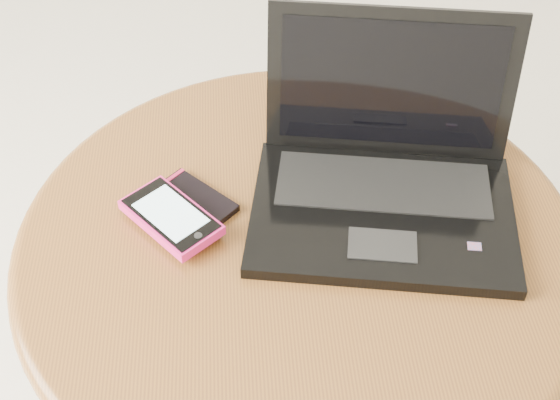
{
  "coord_description": "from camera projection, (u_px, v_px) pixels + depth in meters",
  "views": [
    {
      "loc": [
        -0.11,
        -0.54,
        1.23
      ],
      "look_at": [
        -0.06,
        0.08,
        0.61
      ],
      "focal_mm": 49.23,
      "sensor_mm": 36.0,
      "label": 1
    }
  ],
  "objects": [
    {
      "name": "laptop",
      "position": [
        385.0,
        176.0,
        0.94
      ],
      "size": [
        0.35,
        0.31,
        0.21
      ],
      "color": "black",
      "rests_on": "table"
    },
    {
      "name": "table",
      "position": [
        298.0,
        293.0,
        1.01
      ],
      "size": [
        0.69,
        0.69,
        0.55
      ],
      "color": "#5E2913",
      "rests_on": "ground"
    },
    {
      "name": "phone_black",
      "position": [
        194.0,
        200.0,
        0.96
      ],
      "size": [
        0.11,
        0.11,
        0.01
      ],
      "color": "black",
      "rests_on": "table"
    },
    {
      "name": "phone_pink",
      "position": [
        171.0,
        217.0,
        0.92
      ],
      "size": [
        0.13,
        0.14,
        0.02
      ],
      "color": "#E71F75",
      "rests_on": "phone_black"
    }
  ]
}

